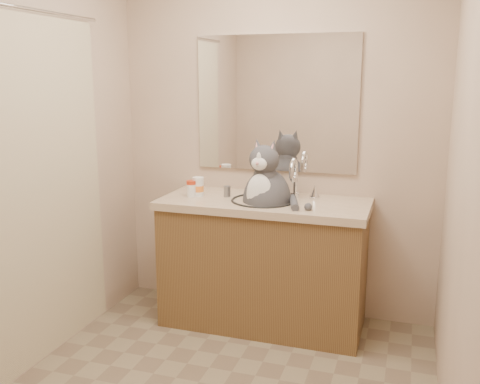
{
  "coord_description": "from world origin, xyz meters",
  "views": [
    {
      "loc": [
        0.89,
        -2.27,
        1.63
      ],
      "look_at": [
        -0.06,
        0.65,
        0.96
      ],
      "focal_mm": 40.0,
      "sensor_mm": 36.0,
      "label": 1
    }
  ],
  "objects_px": {
    "pill_bottle_orange": "(198,187)",
    "cat": "(266,196)",
    "pill_bottle_redcap": "(191,189)",
    "grey_canister": "(227,191)"
  },
  "relations": [
    {
      "from": "pill_bottle_orange",
      "to": "cat",
      "type": "bearing_deg",
      "value": -1.87
    },
    {
      "from": "grey_canister",
      "to": "pill_bottle_orange",
      "type": "bearing_deg",
      "value": -169.23
    },
    {
      "from": "pill_bottle_redcap",
      "to": "grey_canister",
      "type": "relative_size",
      "value": 1.51
    },
    {
      "from": "pill_bottle_redcap",
      "to": "grey_canister",
      "type": "xyz_separation_m",
      "value": [
        0.22,
        0.07,
        -0.02
      ]
    },
    {
      "from": "cat",
      "to": "grey_canister",
      "type": "height_order",
      "value": "cat"
    },
    {
      "from": "pill_bottle_redcap",
      "to": "cat",
      "type": "bearing_deg",
      "value": 2.46
    },
    {
      "from": "pill_bottle_redcap",
      "to": "pill_bottle_orange",
      "type": "height_order",
      "value": "pill_bottle_orange"
    },
    {
      "from": "pill_bottle_redcap",
      "to": "grey_canister",
      "type": "bearing_deg",
      "value": 18.15
    },
    {
      "from": "pill_bottle_redcap",
      "to": "pill_bottle_orange",
      "type": "bearing_deg",
      "value": 47.94
    },
    {
      "from": "cat",
      "to": "pill_bottle_orange",
      "type": "distance_m",
      "value": 0.47
    }
  ]
}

